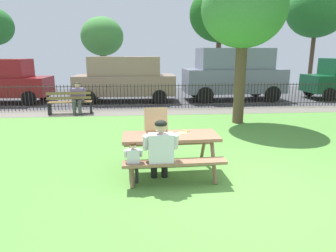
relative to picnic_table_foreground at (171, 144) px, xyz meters
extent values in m
cube|color=#5B953F|center=(1.13, 1.08, -0.61)|extent=(28.00, 11.71, 0.02)
cube|color=slate|center=(1.13, 6.23, -0.60)|extent=(28.00, 1.40, 0.01)
cube|color=#424247|center=(1.13, 10.62, -0.60)|extent=(28.00, 7.37, 0.01)
cube|color=#8F674B|center=(0.00, 0.00, 0.14)|extent=(1.82, 0.81, 0.06)
cube|color=#8F674B|center=(0.02, -0.60, -0.16)|extent=(1.81, 0.33, 0.05)
cube|color=#8F674B|center=(-0.02, 0.60, -0.16)|extent=(1.81, 0.33, 0.05)
cylinder|color=#8F674B|center=(-0.73, -0.43, -0.24)|extent=(0.08, 0.44, 0.74)
cylinder|color=#8F674B|center=(-0.75, 0.39, -0.24)|extent=(0.08, 0.44, 0.74)
cylinder|color=#8F674B|center=(0.75, -0.39, -0.24)|extent=(0.08, 0.44, 0.74)
cylinder|color=#8F674B|center=(0.73, 0.43, -0.24)|extent=(0.08, 0.44, 0.74)
cube|color=tan|center=(-0.25, -0.07, 0.18)|extent=(0.47, 0.47, 0.01)
cube|color=silver|center=(-0.25, -0.07, 0.19)|extent=(0.43, 0.43, 0.00)
cube|color=tan|center=(-0.24, -0.29, 0.21)|extent=(0.44, 0.04, 0.04)
cube|color=tan|center=(-0.27, 0.14, 0.21)|extent=(0.44, 0.04, 0.04)
cube|color=tan|center=(-0.47, -0.09, 0.21)|extent=(0.04, 0.44, 0.04)
cube|color=tan|center=(-0.04, -0.06, 0.21)|extent=(0.04, 0.44, 0.04)
cube|color=tan|center=(-0.27, 0.16, 0.45)|extent=(0.45, 0.10, 0.44)
cylinder|color=tan|center=(-0.25, -0.07, 0.19)|extent=(0.38, 0.38, 0.01)
cylinder|color=#F2D061|center=(-0.25, -0.07, 0.20)|extent=(0.35, 0.35, 0.00)
pyramid|color=#F1D06F|center=(0.25, 0.15, 0.18)|extent=(0.24, 0.25, 0.01)
cube|color=tan|center=(0.32, 0.23, 0.18)|extent=(0.13, 0.12, 0.02)
cylinder|color=black|center=(-0.33, -0.19, -0.38)|extent=(0.12, 0.12, 0.44)
cylinder|color=black|center=(-0.32, -0.40, -0.13)|extent=(0.16, 0.42, 0.15)
cylinder|color=black|center=(-0.13, -0.18, -0.38)|extent=(0.12, 0.12, 0.44)
cylinder|color=black|center=(-0.12, -0.39, -0.13)|extent=(0.16, 0.42, 0.15)
cube|color=silver|center=(-0.22, -0.61, 0.10)|extent=(0.43, 0.23, 0.52)
cylinder|color=silver|center=(-0.48, -0.56, 0.21)|extent=(0.10, 0.21, 0.31)
cylinder|color=silver|center=(0.04, -0.55, 0.21)|extent=(0.10, 0.21, 0.31)
sphere|color=tan|center=(-0.22, -0.59, 0.48)|extent=(0.21, 0.21, 0.21)
ellipsoid|color=black|center=(-0.22, -0.60, 0.53)|extent=(0.21, 0.20, 0.12)
cylinder|color=#2E2E2E|center=(-0.75, -0.41, -0.38)|extent=(0.06, 0.06, 0.44)
cylinder|color=#2E2E2E|center=(-0.74, -0.51, -0.14)|extent=(0.08, 0.22, 0.08)
cylinder|color=#2E2E2E|center=(-0.65, -0.40, -0.38)|extent=(0.06, 0.06, 0.44)
cylinder|color=#2E2E2E|center=(-0.64, -0.51, -0.14)|extent=(0.08, 0.22, 0.08)
cube|color=silver|center=(-0.69, -0.62, -0.02)|extent=(0.22, 0.12, 0.26)
cylinder|color=silver|center=(-0.82, -0.60, 0.03)|extent=(0.05, 0.11, 0.16)
cylinder|color=silver|center=(-0.56, -0.59, 0.03)|extent=(0.05, 0.11, 0.16)
sphere|color=beige|center=(-0.69, -0.61, 0.17)|extent=(0.11, 0.11, 0.11)
ellipsoid|color=#3F200E|center=(-0.69, -0.61, 0.19)|extent=(0.11, 0.10, 0.06)
cylinder|color=#2D2823|center=(1.13, 6.93, 0.34)|extent=(23.70, 0.03, 0.03)
cylinder|color=#2D2823|center=(1.13, 6.93, -0.44)|extent=(23.70, 0.03, 0.03)
cylinder|color=#2D2823|center=(-6.02, 6.93, -0.09)|extent=(0.02, 0.02, 1.02)
cylinder|color=#2D2823|center=(-5.88, 6.93, -0.09)|extent=(0.02, 0.02, 1.02)
cylinder|color=#2D2823|center=(-5.74, 6.93, -0.09)|extent=(0.02, 0.02, 1.02)
cylinder|color=#2D2823|center=(-5.60, 6.93, -0.09)|extent=(0.02, 0.02, 1.02)
cylinder|color=#2D2823|center=(-5.46, 6.93, -0.09)|extent=(0.02, 0.02, 1.02)
cylinder|color=#2D2823|center=(-5.32, 6.93, -0.09)|extent=(0.02, 0.02, 1.02)
cylinder|color=#2D2823|center=(-5.18, 6.93, -0.09)|extent=(0.02, 0.02, 1.02)
cylinder|color=#2D2823|center=(-5.04, 6.93, -0.09)|extent=(0.02, 0.02, 1.02)
cylinder|color=#2D2823|center=(-4.90, 6.93, -0.09)|extent=(0.02, 0.02, 1.02)
cylinder|color=#2D2823|center=(-4.76, 6.93, -0.09)|extent=(0.02, 0.02, 1.02)
cylinder|color=#2D2823|center=(-4.62, 6.93, -0.09)|extent=(0.02, 0.02, 1.02)
cylinder|color=#2D2823|center=(-4.48, 6.93, -0.09)|extent=(0.02, 0.02, 1.02)
cylinder|color=#2D2823|center=(-4.34, 6.93, -0.09)|extent=(0.02, 0.02, 1.02)
cylinder|color=#2D2823|center=(-4.20, 6.93, -0.09)|extent=(0.02, 0.02, 1.02)
cylinder|color=#2D2823|center=(-4.06, 6.93, -0.09)|extent=(0.02, 0.02, 1.02)
cylinder|color=#2D2823|center=(-3.92, 6.93, -0.09)|extent=(0.02, 0.02, 1.02)
cylinder|color=#2D2823|center=(-3.78, 6.93, -0.09)|extent=(0.02, 0.02, 1.02)
cylinder|color=#2D2823|center=(-3.64, 6.93, -0.09)|extent=(0.02, 0.02, 1.02)
cylinder|color=#2D2823|center=(-3.49, 6.93, -0.09)|extent=(0.02, 0.02, 1.02)
cylinder|color=#2D2823|center=(-3.35, 6.93, -0.09)|extent=(0.02, 0.02, 1.02)
cylinder|color=#2D2823|center=(-3.21, 6.93, -0.09)|extent=(0.02, 0.02, 1.02)
cylinder|color=#2D2823|center=(-3.07, 6.93, -0.09)|extent=(0.02, 0.02, 1.02)
cylinder|color=#2D2823|center=(-2.93, 6.93, -0.09)|extent=(0.02, 0.02, 1.02)
cylinder|color=#2D2823|center=(-2.79, 6.93, -0.09)|extent=(0.02, 0.02, 1.02)
cylinder|color=#2D2823|center=(-2.65, 6.93, -0.09)|extent=(0.02, 0.02, 1.02)
cylinder|color=#2D2823|center=(-2.51, 6.93, -0.09)|extent=(0.02, 0.02, 1.02)
cylinder|color=#2D2823|center=(-2.37, 6.93, -0.09)|extent=(0.02, 0.02, 1.02)
cylinder|color=#2D2823|center=(-2.23, 6.93, -0.09)|extent=(0.02, 0.02, 1.02)
cylinder|color=#2D2823|center=(-2.09, 6.93, -0.09)|extent=(0.02, 0.02, 1.02)
cylinder|color=#2D2823|center=(-1.95, 6.93, -0.09)|extent=(0.02, 0.02, 1.02)
cylinder|color=#2D2823|center=(-1.81, 6.93, -0.09)|extent=(0.02, 0.02, 1.02)
cylinder|color=#2D2823|center=(-1.67, 6.93, -0.09)|extent=(0.02, 0.02, 1.02)
cylinder|color=#2D2823|center=(-1.53, 6.93, -0.09)|extent=(0.02, 0.02, 1.02)
cylinder|color=#2D2823|center=(-1.39, 6.93, -0.09)|extent=(0.02, 0.02, 1.02)
cylinder|color=#2D2823|center=(-1.25, 6.93, -0.09)|extent=(0.02, 0.02, 1.02)
cylinder|color=#2D2823|center=(-1.11, 6.93, -0.09)|extent=(0.02, 0.02, 1.02)
cylinder|color=#2D2823|center=(-0.97, 6.93, -0.09)|extent=(0.02, 0.02, 1.02)
cylinder|color=#2D2823|center=(-0.83, 6.93, -0.09)|extent=(0.02, 0.02, 1.02)
cylinder|color=#2D2823|center=(-0.69, 6.93, -0.09)|extent=(0.02, 0.02, 1.02)
cylinder|color=#2D2823|center=(-0.55, 6.93, -0.09)|extent=(0.02, 0.02, 1.02)
cylinder|color=#2D2823|center=(-0.41, 6.93, -0.09)|extent=(0.02, 0.02, 1.02)
cylinder|color=#2D2823|center=(-0.27, 6.93, -0.09)|extent=(0.02, 0.02, 1.02)
cylinder|color=#2D2823|center=(-0.13, 6.93, -0.09)|extent=(0.02, 0.02, 1.02)
cylinder|color=#2D2823|center=(0.01, 6.93, -0.09)|extent=(0.02, 0.02, 1.02)
cylinder|color=#2D2823|center=(0.15, 6.93, -0.09)|extent=(0.02, 0.02, 1.02)
cylinder|color=#2D2823|center=(0.29, 6.93, -0.09)|extent=(0.02, 0.02, 1.02)
cylinder|color=#2D2823|center=(0.43, 6.93, -0.09)|extent=(0.02, 0.02, 1.02)
cylinder|color=#2D2823|center=(0.57, 6.93, -0.09)|extent=(0.02, 0.02, 1.02)
cylinder|color=#2D2823|center=(0.71, 6.93, -0.09)|extent=(0.02, 0.02, 1.02)
cylinder|color=#2D2823|center=(0.85, 6.93, -0.09)|extent=(0.02, 0.02, 1.02)
cylinder|color=#2D2823|center=(0.99, 6.93, -0.09)|extent=(0.02, 0.02, 1.02)
cylinder|color=#2D2823|center=(1.13, 6.93, -0.09)|extent=(0.02, 0.02, 1.02)
cylinder|color=#2D2823|center=(1.27, 6.93, -0.09)|extent=(0.02, 0.02, 1.02)
cylinder|color=#2D2823|center=(1.41, 6.93, -0.09)|extent=(0.02, 0.02, 1.02)
cylinder|color=#2D2823|center=(1.55, 6.93, -0.09)|extent=(0.02, 0.02, 1.02)
cylinder|color=#2D2823|center=(1.69, 6.93, -0.09)|extent=(0.02, 0.02, 1.02)
cylinder|color=#2D2823|center=(1.83, 6.93, -0.09)|extent=(0.02, 0.02, 1.02)
cylinder|color=#2D2823|center=(1.97, 6.93, -0.09)|extent=(0.02, 0.02, 1.02)
cylinder|color=#2D2823|center=(2.11, 6.93, -0.09)|extent=(0.02, 0.02, 1.02)
cylinder|color=#2D2823|center=(2.26, 6.93, -0.09)|extent=(0.02, 0.02, 1.02)
cylinder|color=#2D2823|center=(2.40, 6.93, -0.09)|extent=(0.02, 0.02, 1.02)
cylinder|color=#2D2823|center=(2.54, 6.93, -0.09)|extent=(0.02, 0.02, 1.02)
cylinder|color=#2D2823|center=(2.68, 6.93, -0.09)|extent=(0.02, 0.02, 1.02)
cylinder|color=#2D2823|center=(2.82, 6.93, -0.09)|extent=(0.02, 0.02, 1.02)
cylinder|color=#2D2823|center=(2.96, 6.93, -0.09)|extent=(0.02, 0.02, 1.02)
cylinder|color=#2D2823|center=(3.10, 6.93, -0.09)|extent=(0.02, 0.02, 1.02)
cylinder|color=#2D2823|center=(3.24, 6.93, -0.09)|extent=(0.02, 0.02, 1.02)
cylinder|color=#2D2823|center=(3.38, 6.93, -0.09)|extent=(0.02, 0.02, 1.02)
cylinder|color=#2D2823|center=(3.52, 6.93, -0.09)|extent=(0.02, 0.02, 1.02)
cylinder|color=#2D2823|center=(3.66, 6.93, -0.09)|extent=(0.02, 0.02, 1.02)
cylinder|color=#2D2823|center=(3.80, 6.93, -0.09)|extent=(0.02, 0.02, 1.02)
cylinder|color=#2D2823|center=(3.94, 6.93, -0.09)|extent=(0.02, 0.02, 1.02)
cylinder|color=#2D2823|center=(4.08, 6.93, -0.09)|extent=(0.02, 0.02, 1.02)
cylinder|color=#2D2823|center=(4.22, 6.93, -0.09)|extent=(0.02, 0.02, 1.02)
cylinder|color=#2D2823|center=(4.36, 6.93, -0.09)|extent=(0.02, 0.02, 1.02)
cylinder|color=#2D2823|center=(4.50, 6.93, -0.09)|extent=(0.02, 0.02, 1.02)
cylinder|color=#2D2823|center=(4.64, 6.93, -0.09)|extent=(0.02, 0.02, 1.02)
cylinder|color=#2D2823|center=(4.78, 6.93, -0.09)|extent=(0.02, 0.02, 1.02)
cylinder|color=#2D2823|center=(4.92, 6.93, -0.09)|extent=(0.02, 0.02, 1.02)
cylinder|color=#2D2823|center=(5.06, 6.93, -0.09)|extent=(0.02, 0.02, 1.02)
cylinder|color=#2D2823|center=(5.20, 6.93, -0.09)|extent=(0.02, 0.02, 1.02)
cylinder|color=#2D2823|center=(5.34, 6.93, -0.09)|extent=(0.02, 0.02, 1.02)
cylinder|color=#2D2823|center=(5.48, 6.93, -0.09)|extent=(0.02, 0.02, 1.02)
cylinder|color=#2D2823|center=(5.62, 6.93, -0.09)|extent=(0.02, 0.02, 1.02)
cylinder|color=#2D2823|center=(5.76, 6.93, -0.09)|extent=(0.02, 0.02, 1.02)
cylinder|color=#2D2823|center=(5.90, 6.93, -0.09)|extent=(0.02, 0.02, 1.02)
cylinder|color=#2D2823|center=(6.04, 6.93, -0.09)|extent=(0.02, 0.02, 1.02)
cylinder|color=#2D2823|center=(6.18, 6.93, -0.09)|extent=(0.02, 0.02, 1.02)
cylinder|color=#2D2823|center=(6.32, 6.93, -0.09)|extent=(0.02, 0.02, 1.02)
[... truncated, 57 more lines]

